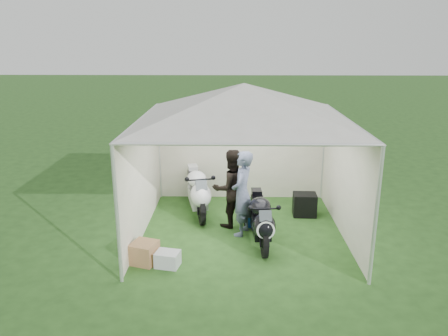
{
  "coord_description": "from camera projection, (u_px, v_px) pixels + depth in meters",
  "views": [
    {
      "loc": [
        -0.21,
        -8.25,
        3.79
      ],
      "look_at": [
        -0.38,
        0.35,
        1.24
      ],
      "focal_mm": 35.0,
      "sensor_mm": 36.0,
      "label": 1
    }
  ],
  "objects": [
    {
      "name": "person_dark_jacket",
      "position": [
        231.0,
        188.0,
        9.0
      ],
      "size": [
        0.98,
        0.88,
        1.65
      ],
      "primitive_type": "imported",
      "rotation": [
        0.0,
        0.0,
        3.52
      ],
      "color": "black",
      "rests_on": "ground"
    },
    {
      "name": "motorcycle_black",
      "position": [
        261.0,
        219.0,
        8.28
      ],
      "size": [
        0.48,
        1.83,
        0.9
      ],
      "rotation": [
        0.0,
        0.0,
        0.06
      ],
      "color": "black",
      "rests_on": "ground"
    },
    {
      "name": "crate_3",
      "position": [
        164.0,
        259.0,
        7.57
      ],
      "size": [
        0.42,
        0.34,
        0.25
      ],
      "primitive_type": "cube",
      "rotation": [
        0.0,
        0.0,
        -0.19
      ],
      "color": "brown",
      "rests_on": "ground"
    },
    {
      "name": "equipment_box",
      "position": [
        305.0,
        205.0,
        9.69
      ],
      "size": [
        0.52,
        0.42,
        0.5
      ],
      "primitive_type": "cube",
      "rotation": [
        0.0,
        0.0,
        -0.03
      ],
      "color": "black",
      "rests_on": "ground"
    },
    {
      "name": "person_blue_jacket",
      "position": [
        242.0,
        193.0,
        8.6
      ],
      "size": [
        0.58,
        0.72,
        1.72
      ],
      "primitive_type": "imported",
      "rotation": [
        0.0,
        0.0,
        -1.88
      ],
      "color": "slate",
      "rests_on": "ground"
    },
    {
      "name": "ground",
      "position": [
        242.0,
        231.0,
        8.98
      ],
      "size": [
        80.0,
        80.0,
        0.0
      ],
      "primitive_type": "plane",
      "color": "#234719",
      "rests_on": "ground"
    },
    {
      "name": "motorcycle_white",
      "position": [
        198.0,
        191.0,
        9.69
      ],
      "size": [
        0.71,
        1.98,
        0.98
      ],
      "rotation": [
        0.0,
        0.0,
        0.21
      ],
      "color": "black",
      "rests_on": "ground"
    },
    {
      "name": "crate_2",
      "position": [
        146.0,
        254.0,
        7.8
      ],
      "size": [
        0.32,
        0.29,
        0.2
      ],
      "primitive_type": "cube",
      "rotation": [
        0.0,
        0.0,
        0.3
      ],
      "color": "silver",
      "rests_on": "ground"
    },
    {
      "name": "paddock_stand",
      "position": [
        256.0,
        219.0,
        9.18
      ],
      "size": [
        0.4,
        0.27,
        0.29
      ],
      "primitive_type": "cube",
      "rotation": [
        0.0,
        0.0,
        0.06
      ],
      "color": "#183AA8",
      "rests_on": "ground"
    },
    {
      "name": "crate_1",
      "position": [
        144.0,
        253.0,
        7.66
      ],
      "size": [
        0.53,
        0.53,
        0.38
      ],
      "primitive_type": "cube",
      "rotation": [
        0.0,
        0.0,
        -0.31
      ],
      "color": "#926944",
      "rests_on": "ground"
    },
    {
      "name": "canopy_tent",
      "position": [
        244.0,
        105.0,
        8.28
      ],
      "size": [
        5.66,
        5.66,
        3.0
      ],
      "color": "silver",
      "rests_on": "ground"
    },
    {
      "name": "crate_0",
      "position": [
        168.0,
        259.0,
        7.54
      ],
      "size": [
        0.46,
        0.39,
        0.27
      ],
      "primitive_type": "cube",
      "rotation": [
        0.0,
        0.0,
        -0.21
      ],
      "color": "#B8BCC2",
      "rests_on": "ground"
    }
  ]
}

